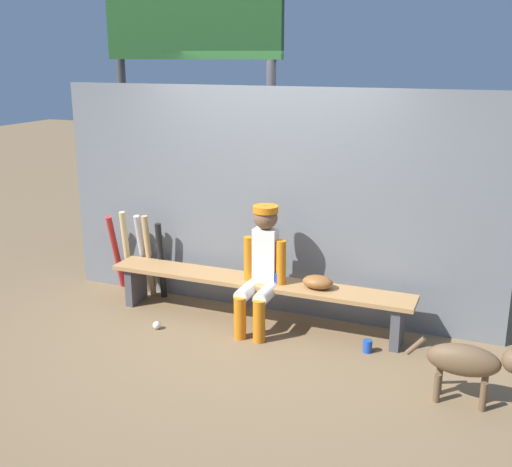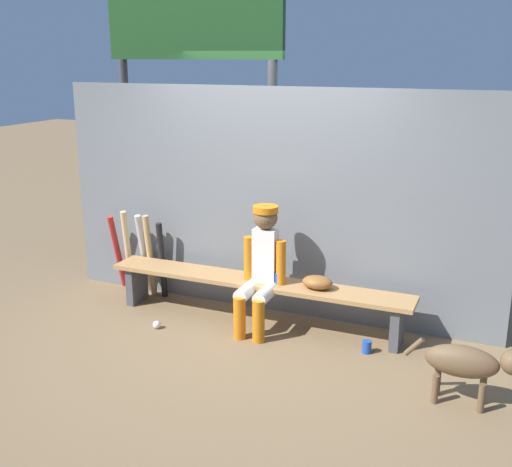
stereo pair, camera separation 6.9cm
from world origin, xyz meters
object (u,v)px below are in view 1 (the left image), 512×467
bat_aluminum_black (161,261)px  bat_aluminum_silver (143,254)px  bat_wood_natural (127,253)px  baseball (157,325)px  baseball_glove (318,282)px  cup_on_bench (278,278)px  player_seated (261,265)px  dog (472,362)px  dugout_bench (256,288)px  scoreboard (197,59)px  bat_aluminum_red (116,252)px  bat_wood_tan (149,256)px  cup_on_ground (368,346)px

bat_aluminum_black → bat_aluminum_silver: 0.24m
bat_wood_natural → baseball: bearing=-42.1°
baseball_glove → cup_on_bench: bearing=-176.8°
player_seated → bat_aluminum_black: player_seated is taller
bat_wood_natural → dog: 3.65m
dugout_bench → player_seated: 0.31m
bat_aluminum_black → baseball: 0.87m
cup_on_bench → dog: size_ratio=0.13×
player_seated → baseball_glove: 0.53m
scoreboard → bat_aluminum_silver: bearing=-111.0°
bat_wood_natural → dog: size_ratio=1.09×
bat_aluminum_red → dog: (3.71, -1.01, -0.08)m
bat_aluminum_silver → scoreboard: bearing=69.0°
baseball_glove → bat_wood_natural: 2.15m
baseball_glove → bat_wood_tan: (-1.89, 0.20, -0.05)m
cup_on_bench → scoreboard: bearing=141.9°
dugout_bench → dog: (1.98, -0.75, -0.01)m
dugout_bench → player_seated: player_seated is taller
dugout_bench → scoreboard: bearing=137.0°
dugout_bench → bat_aluminum_silver: bearing=170.5°
player_seated → scoreboard: scoreboard is taller
dog → bat_wood_tan: bearing=163.7°
cup_on_ground → bat_aluminum_silver: bearing=169.8°
bat_aluminum_silver → dog: bat_aluminum_silver is taller
bat_wood_natural → baseball: 1.09m
bat_aluminum_silver → bat_wood_natural: (-0.16, -0.06, 0.02)m
baseball → cup_on_ground: size_ratio=0.67×
bat_aluminum_black → bat_aluminum_silver: size_ratio=0.91×
baseball → bat_wood_tan: bearing=125.2°
player_seated → bat_aluminum_red: 1.87m
bat_aluminum_red → baseball: bearing=-38.8°
scoreboard → dog: scoreboard is taller
bat_aluminum_red → player_seated: bearing=-11.1°
cup_on_bench → dog: cup_on_bench is taller
dugout_bench → bat_aluminum_red: size_ratio=3.52×
cup_on_ground → player_seated: bearing=173.8°
bat_aluminum_red → scoreboard: 2.24m
cup_on_ground → dog: bearing=-31.9°
bat_wood_natural → cup_on_bench: (1.77, -0.20, 0.03)m
bat_aluminum_black → bat_wood_natural: 0.40m
bat_wood_natural → dog: (3.52, -0.93, -0.12)m
baseball → dog: 2.81m
cup_on_ground → cup_on_bench: size_ratio=1.00×
dugout_bench → cup_on_ground: 1.18m
bat_wood_tan → cup_on_ground: bat_wood_tan is taller
bat_wood_tan → cup_on_ground: (2.41, -0.42, -0.39)m
bat_wood_natural → bat_aluminum_black: bearing=4.3°
baseball_glove → bat_wood_natural: size_ratio=0.31×
bat_aluminum_silver → baseball: 1.02m
bat_wood_natural → bat_aluminum_red: size_ratio=1.09×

